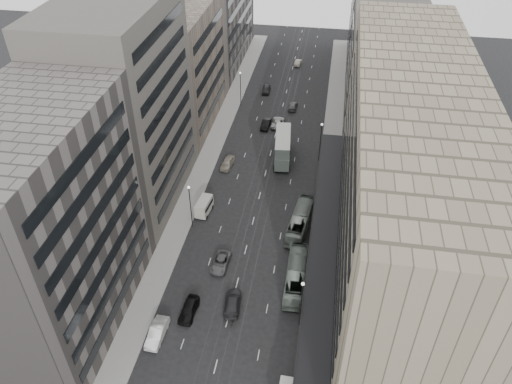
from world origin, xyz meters
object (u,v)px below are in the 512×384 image
Objects in this scene: double_decker at (283,147)px; panel_van at (204,206)px; sedan_1 at (157,333)px; sedan_0 at (189,309)px; sedan_2 at (221,262)px; bus_far at (300,221)px; bus_near at (296,275)px.

panel_van is (-11.17, -18.42, -1.48)m from double_decker.
sedan_0 is at bearing 56.96° from sedan_1.
sedan_0 is 0.99× the size of sedan_2.
sedan_0 is at bearing 63.40° from bus_far.
sedan_2 is at bearing -106.00° from double_decker.
bus_far is at bearing -80.18° from double_decker.
bus_far is 23.98m from sedan_0.
bus_near is at bearing 99.71° from bus_far.
double_decker is 2.08× the size of sedan_0.
sedan_0 is at bearing 29.19° from bus_near.
bus_near is 1.01× the size of bus_far.
panel_van reaches higher than sedan_0.
double_decker is at bearing 65.17° from panel_van.
bus_near is 2.58× the size of panel_van.
bus_far is at bearing 1.99° from panel_van.
double_decker is 2.30× the size of panel_van.
panel_van is at bearing -38.49° from bus_near.
double_decker is at bearing 82.70° from sedan_2.
sedan_0 is at bearing -100.30° from sedan_2.
sedan_1 is (0.09, -25.59, -0.63)m from panel_van.
bus_far is at bearing 59.09° from sedan_0.
sedan_2 is (-11.54, 1.61, -0.91)m from bus_near.
panel_van is at bearing -126.52° from double_decker.
bus_near reaches higher than sedan_1.
bus_far is at bearing 57.83° from sedan_1.
bus_near is 32.28m from double_decker.
sedan_2 is at bearing -8.44° from bus_near.
bus_far reaches higher than sedan_1.
double_decker is 2.05× the size of sedan_2.
panel_van is (-17.02, 13.30, -0.12)m from bus_near.
sedan_0 is 9.79m from sedan_2.
bus_near reaches higher than sedan_0.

